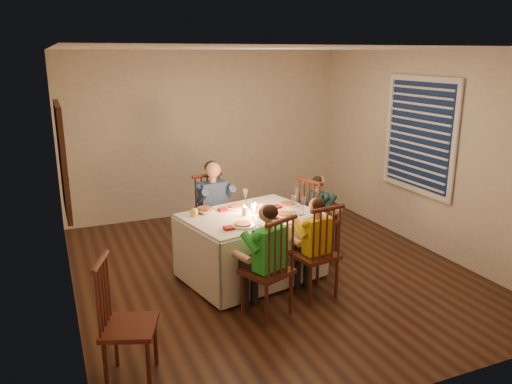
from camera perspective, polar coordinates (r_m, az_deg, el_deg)
name	(u,v)px	position (r m, az deg, el deg)	size (l,w,h in m)	color
ground	(270,270)	(6.17, 1.58, -8.85)	(5.00, 5.00, 0.00)	black
wall_left	(63,185)	(5.26, -21.22, 0.72)	(0.02, 5.00, 2.60)	beige
wall_right	(425,151)	(6.99, 18.76, 4.41)	(0.02, 5.00, 2.60)	beige
wall_back	(206,135)	(8.06, -5.79, 6.55)	(4.50, 0.02, 2.60)	beige
ceiling	(272,49)	(5.62, 1.78, 16.05)	(5.00, 5.00, 0.00)	white
dining_table	(251,232)	(5.78, -0.60, -4.65)	(1.69, 1.37, 0.75)	silver
chair_adult	(215,255)	(6.60, -4.70, -7.22)	(0.44, 0.42, 1.06)	#37130F
chair_near_left	(267,314)	(5.21, 1.21, -13.74)	(0.44, 0.42, 1.06)	#37130F
chair_near_right	(313,294)	(5.62, 6.57, -11.56)	(0.44, 0.42, 1.06)	#37130F
chair_end	(317,256)	(6.62, 6.96, -7.22)	(0.44, 0.42, 1.06)	#37130F
chair_extra	(133,377)	(4.46, -13.84, -19.88)	(0.43, 0.41, 1.05)	#37130F
adult	(215,255)	(6.60, -4.70, -7.22)	(0.46, 0.42, 1.25)	navy
child_green	(267,314)	(5.21, 1.21, -13.74)	(0.41, 0.38, 1.17)	green
child_yellow	(313,294)	(5.62, 6.57, -11.56)	(0.38, 0.35, 1.11)	gold
child_teal	(317,256)	(6.62, 6.96, -7.22)	(0.36, 0.33, 1.08)	#1A3942
setting_adult	(236,207)	(5.92, -2.31, -1.77)	(0.26, 0.26, 0.02)	silver
setting_green	(243,225)	(5.31, -1.49, -3.82)	(0.26, 0.26, 0.02)	silver
setting_yellow	(285,215)	(5.65, 3.32, -2.64)	(0.26, 0.26, 0.02)	silver
setting_teal	(288,205)	(6.04, 3.70, -1.45)	(0.26, 0.26, 0.02)	silver
candle_left	(244,211)	(5.64, -1.33, -2.22)	(0.06, 0.06, 0.10)	white
candle_right	(255,209)	(5.72, -0.10, -1.95)	(0.06, 0.06, 0.10)	white
squash	(194,212)	(5.67, -7.07, -2.31)	(0.09, 0.09, 0.09)	#F9E741
orange_fruit	(262,207)	(5.84, 0.68, -1.69)	(0.08, 0.08, 0.08)	orange
serving_bowl	(205,211)	(5.76, -5.81, -2.16)	(0.21, 0.21, 0.05)	silver
wall_mirror	(63,159)	(5.51, -21.21, 3.50)	(0.06, 0.95, 1.15)	black
window_blinds	(419,136)	(7.00, 18.09, 6.16)	(0.07, 1.34, 1.54)	#0C1932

